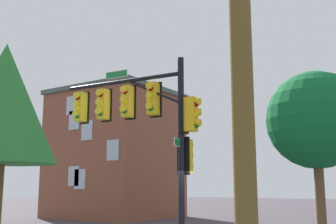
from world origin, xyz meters
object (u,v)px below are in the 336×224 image
object	(u,v)px
tree_near	(316,120)
brick_building	(116,153)
signal_pole_assembly	(144,118)
utility_pole	(239,0)
tree_mid	(3,103)

from	to	relation	value
tree_near	brick_building	distance (m)	15.41
signal_pole_assembly	brick_building	size ratio (longest dim) A/B	0.74
utility_pole	tree_mid	bearing A→B (deg)	-15.21
brick_building	tree_mid	bearing A→B (deg)	119.16
tree_mid	signal_pole_assembly	bearing A→B (deg)	-118.40
tree_mid	brick_building	bearing A→B (deg)	-60.84
utility_pole	tree_near	bearing A→B (deg)	-80.44
signal_pole_assembly	tree_mid	xyz separation A→B (m)	(2.15, 3.97, 0.11)
utility_pole	tree_near	world-z (taller)	utility_pole
tree_near	tree_mid	xyz separation A→B (m)	(6.44, 9.47, -0.17)
signal_pole_assembly	tree_mid	world-z (taller)	signal_pole_assembly
signal_pole_assembly	tree_near	size ratio (longest dim) A/B	0.95
utility_pole	tree_mid	distance (m)	8.73
signal_pole_assembly	brick_building	distance (m)	14.72
signal_pole_assembly	utility_pole	xyz separation A→B (m)	(-6.28, 6.26, 0.24)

